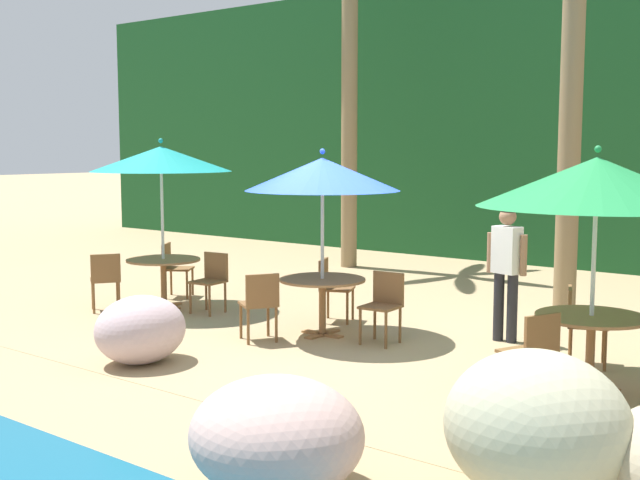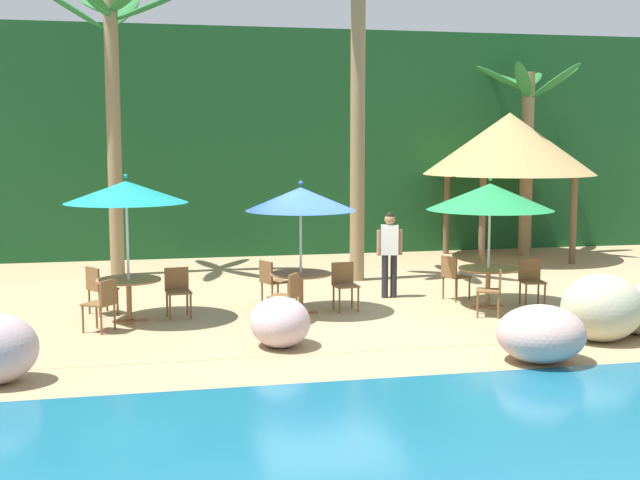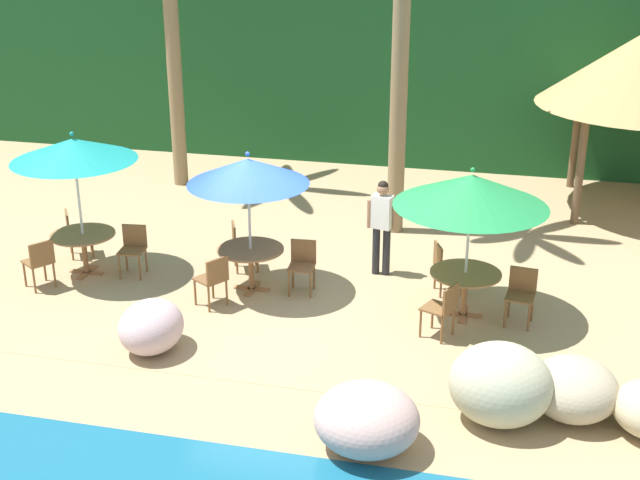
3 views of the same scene
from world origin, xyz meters
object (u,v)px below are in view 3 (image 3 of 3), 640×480
(chair_green_seaward, at_px, (521,292))
(chair_green_left, at_px, (443,307))
(chair_blue_seaward, at_px, (302,262))
(umbrella_blue, at_px, (248,171))
(chair_green_inland, at_px, (444,264))
(chair_teal_left, at_px, (40,260))
(dining_table_blue, at_px, (251,256))
(umbrella_teal, at_px, (73,150))
(chair_blue_left, at_px, (214,278))
(dining_table_green, at_px, (465,280))
(dining_table_teal, at_px, (83,240))
(umbrella_green, at_px, (471,191))
(chair_teal_inland, at_px, (75,230))
(chair_teal_seaward, at_px, (133,246))
(chair_blue_inland, at_px, (241,243))
(waiter_in_white, at_px, (382,221))

(chair_green_seaward, height_order, chair_green_left, same)
(chair_blue_seaward, bearing_deg, umbrella_blue, -169.65)
(chair_green_inland, xyz_separation_m, chair_green_left, (0.15, -1.57, 0.00))
(chair_teal_left, distance_m, dining_table_blue, 3.50)
(umbrella_teal, height_order, chair_teal_left, umbrella_teal)
(chair_blue_left, relative_size, chair_green_left, 1.00)
(chair_blue_seaward, height_order, dining_table_green, chair_blue_seaward)
(dining_table_teal, xyz_separation_m, dining_table_green, (6.52, -0.14, 0.00))
(dining_table_blue, distance_m, umbrella_green, 3.81)
(umbrella_teal, relative_size, chair_blue_seaward, 2.91)
(chair_teal_inland, distance_m, umbrella_blue, 3.92)
(umbrella_blue, bearing_deg, chair_blue_seaward, 10.35)
(umbrella_blue, relative_size, chair_green_left, 2.74)
(umbrella_teal, height_order, umbrella_green, umbrella_teal)
(chair_blue_left, xyz_separation_m, dining_table_green, (3.89, 0.61, 0.10))
(chair_teal_seaward, height_order, chair_green_left, same)
(chair_blue_inland, xyz_separation_m, umbrella_green, (3.94, -0.90, 1.55))
(chair_teal_inland, relative_size, umbrella_green, 0.36)
(chair_blue_left, bearing_deg, chair_teal_seaward, 152.62)
(dining_table_green, bearing_deg, chair_blue_inland, 167.09)
(umbrella_blue, bearing_deg, umbrella_green, -2.62)
(dining_table_teal, height_order, chair_blue_left, chair_blue_left)
(chair_teal_inland, height_order, chair_green_left, same)
(chair_teal_inland, bearing_deg, umbrella_green, -6.53)
(umbrella_teal, distance_m, chair_green_inland, 6.39)
(chair_teal_left, height_order, chair_blue_inland, same)
(dining_table_teal, relative_size, dining_table_blue, 1.00)
(chair_teal_left, distance_m, umbrella_green, 7.13)
(waiter_in_white, bearing_deg, chair_blue_left, -141.33)
(chair_blue_inland, bearing_deg, chair_green_seaward, -10.95)
(chair_blue_seaward, relative_size, chair_blue_inland, 1.00)
(chair_green_left, bearing_deg, chair_blue_seaward, 154.98)
(chair_teal_inland, bearing_deg, chair_green_inland, -0.44)
(chair_blue_seaward, distance_m, chair_blue_left, 1.53)
(chair_teal_inland, relative_size, dining_table_blue, 0.79)
(chair_teal_seaward, relative_size, chair_blue_inland, 1.00)
(chair_green_inland, bearing_deg, chair_teal_left, -168.16)
(dining_table_blue, xyz_separation_m, dining_table_green, (3.52, -0.16, 0.00))
(chair_teal_left, bearing_deg, chair_blue_inland, 26.91)
(chair_teal_seaward, height_order, chair_teal_inland, same)
(chair_teal_left, height_order, chair_blue_seaward, same)
(chair_blue_left, bearing_deg, chair_green_inland, 21.33)
(chair_blue_seaward, bearing_deg, chair_teal_left, -167.70)
(chair_green_inland, relative_size, chair_green_left, 1.00)
(waiter_in_white, bearing_deg, chair_teal_inland, -175.05)
(dining_table_teal, height_order, umbrella_green, umbrella_green)
(chair_green_inland, bearing_deg, chair_teal_seaward, -175.31)
(umbrella_blue, xyz_separation_m, chair_blue_left, (-0.37, -0.77, -1.55))
(chair_blue_seaward, xyz_separation_m, dining_table_green, (2.68, -0.31, 0.10))
(chair_blue_left, bearing_deg, umbrella_teal, 164.12)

